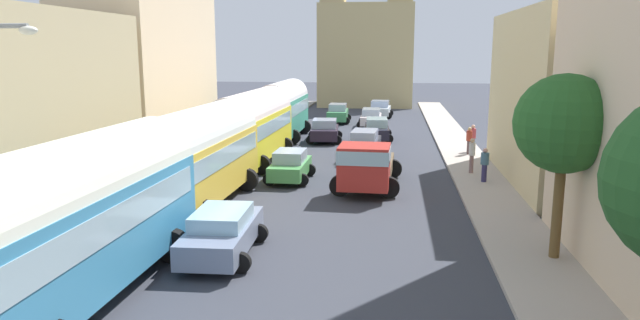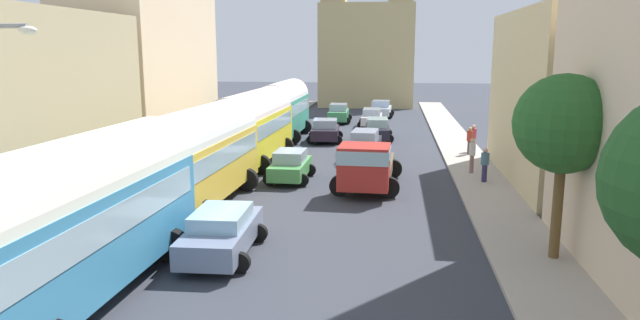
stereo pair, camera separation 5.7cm
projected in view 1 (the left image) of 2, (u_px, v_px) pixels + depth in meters
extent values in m
plane|color=#353842|center=(340.00, 157.00, 33.72)|extent=(154.00, 154.00, 0.00)
cube|color=gray|center=(221.00, 153.00, 34.60)|extent=(2.50, 70.00, 0.14)
cube|color=#ACA196|center=(465.00, 158.00, 32.81)|extent=(2.50, 70.00, 0.14)
cube|color=tan|center=(8.00, 114.00, 21.47)|extent=(5.71, 10.69, 7.68)
cube|color=beige|center=(144.00, 52.00, 32.07)|extent=(4.86, 11.21, 12.19)
cube|color=beige|center=(576.00, 99.00, 26.25)|extent=(5.80, 11.98, 8.00)
cube|color=tan|center=(366.00, 56.00, 63.81)|extent=(10.20, 7.70, 11.06)
cube|color=tan|center=(333.00, 36.00, 61.98)|extent=(2.62, 2.62, 15.26)
cube|color=tan|center=(399.00, 36.00, 61.10)|extent=(2.62, 2.62, 15.26)
cube|color=teal|center=(76.00, 236.00, 13.99)|extent=(2.71, 9.54, 2.42)
cylinder|color=silver|center=(72.00, 188.00, 13.76)|extent=(2.66, 9.34, 2.44)
cube|color=#99B7C6|center=(75.00, 215.00, 13.89)|extent=(2.74, 8.78, 0.77)
cylinder|color=black|center=(98.00, 242.00, 17.25)|extent=(1.00, 0.35, 1.00)
cylinder|color=black|center=(173.00, 246.00, 16.90)|extent=(1.00, 0.35, 1.00)
cube|color=gold|center=(199.00, 166.00, 22.77)|extent=(2.73, 8.88, 2.28)
cylinder|color=silver|center=(197.00, 138.00, 22.55)|extent=(2.68, 8.70, 2.41)
cube|color=#99B7C6|center=(198.00, 154.00, 22.68)|extent=(2.76, 8.18, 0.73)
cylinder|color=black|center=(197.00, 178.00, 25.81)|extent=(1.00, 0.35, 1.00)
cylinder|color=black|center=(247.00, 180.00, 25.46)|extent=(1.00, 0.35, 1.00)
cylinder|color=black|center=(141.00, 211.00, 20.52)|extent=(1.00, 0.35, 1.00)
cylinder|color=black|center=(203.00, 214.00, 20.16)|extent=(1.00, 0.35, 1.00)
cube|color=yellow|center=(253.00, 134.00, 31.54)|extent=(2.67, 9.44, 2.29)
cylinder|color=silver|center=(252.00, 113.00, 31.32)|extent=(2.62, 9.25, 2.41)
cube|color=#99B7C6|center=(253.00, 125.00, 31.44)|extent=(2.71, 8.69, 0.73)
cylinder|color=black|center=(247.00, 145.00, 34.75)|extent=(1.00, 0.35, 1.00)
cylinder|color=black|center=(285.00, 146.00, 34.41)|extent=(1.00, 0.35, 1.00)
cylinder|color=black|center=(216.00, 164.00, 29.10)|extent=(1.00, 0.35, 1.00)
cylinder|color=black|center=(261.00, 165.00, 28.76)|extent=(1.00, 0.35, 1.00)
cube|color=#378D72|center=(283.00, 115.00, 40.29)|extent=(2.37, 8.18, 2.40)
cylinder|color=silver|center=(283.00, 98.00, 40.06)|extent=(2.32, 8.01, 2.28)
cube|color=#99B7C6|center=(283.00, 107.00, 40.19)|extent=(2.41, 7.52, 0.77)
cylinder|color=black|center=(275.00, 126.00, 43.12)|extent=(1.00, 0.35, 1.00)
cylinder|color=black|center=(304.00, 127.00, 42.85)|extent=(1.00, 0.35, 1.00)
cylinder|color=black|center=(260.00, 136.00, 38.18)|extent=(1.00, 0.35, 1.00)
cylinder|color=black|center=(293.00, 137.00, 37.92)|extent=(1.00, 0.35, 1.00)
cube|color=#B02A23|center=(364.00, 166.00, 24.12)|extent=(2.19, 2.09, 1.82)
cube|color=#99B7C6|center=(364.00, 155.00, 24.02)|extent=(2.23, 2.17, 0.58)
cube|color=brown|center=(370.00, 166.00, 27.43)|extent=(2.28, 4.66, 0.55)
ellipsoid|color=beige|center=(375.00, 157.00, 26.78)|extent=(0.76, 0.88, 0.54)
ellipsoid|color=beige|center=(377.00, 151.00, 28.27)|extent=(1.20, 1.23, 0.57)
ellipsoid|color=beige|center=(379.00, 149.00, 28.81)|extent=(0.87, 0.74, 0.58)
ellipsoid|color=#EAE4C5|center=(363.00, 150.00, 26.22)|extent=(0.72, 0.93, 0.55)
cylinder|color=black|center=(389.00, 187.00, 24.27)|extent=(0.90, 0.31, 0.90)
cylinder|color=black|center=(340.00, 186.00, 24.61)|extent=(0.90, 0.31, 0.90)
cylinder|color=black|center=(393.00, 169.00, 28.10)|extent=(0.90, 0.31, 0.90)
cylinder|color=black|center=(350.00, 167.00, 28.44)|extent=(0.90, 0.31, 0.90)
cube|color=#2A2A32|center=(364.00, 147.00, 32.91)|extent=(1.84, 4.47, 0.81)
cube|color=#A0ACCE|center=(365.00, 135.00, 32.78)|extent=(1.52, 2.36, 0.58)
cylinder|color=black|center=(376.00, 158.00, 31.53)|extent=(0.60, 0.21, 0.60)
cylinder|color=black|center=(348.00, 157.00, 31.82)|extent=(0.60, 0.21, 0.60)
cylinder|color=black|center=(380.00, 150.00, 34.15)|extent=(0.60, 0.21, 0.60)
cylinder|color=black|center=(354.00, 149.00, 34.44)|extent=(0.60, 0.21, 0.60)
cube|color=#211E2C|center=(377.00, 131.00, 39.85)|extent=(1.82, 4.47, 0.69)
cube|color=#9EC0C9|center=(377.00, 122.00, 39.73)|extent=(1.53, 2.35, 0.56)
cylinder|color=black|center=(389.00, 139.00, 38.51)|extent=(0.60, 0.21, 0.60)
cylinder|color=black|center=(365.00, 138.00, 38.63)|extent=(0.60, 0.21, 0.60)
cylinder|color=black|center=(387.00, 133.00, 41.18)|extent=(0.60, 0.21, 0.60)
cylinder|color=black|center=(365.00, 133.00, 41.30)|extent=(0.60, 0.21, 0.60)
cube|color=silver|center=(371.00, 119.00, 46.77)|extent=(1.60, 4.15, 0.67)
cube|color=#A4B4C5|center=(371.00, 112.00, 46.66)|extent=(1.40, 2.16, 0.53)
cylinder|color=black|center=(380.00, 125.00, 45.48)|extent=(0.60, 0.21, 0.60)
cylinder|color=black|center=(360.00, 125.00, 45.68)|extent=(0.60, 0.21, 0.60)
cylinder|color=black|center=(381.00, 121.00, 47.99)|extent=(0.60, 0.21, 0.60)
cylinder|color=black|center=(362.00, 121.00, 48.18)|extent=(0.60, 0.21, 0.60)
cube|color=silver|center=(380.00, 111.00, 53.08)|extent=(1.96, 3.79, 0.71)
cube|color=#9EAFD1|center=(380.00, 104.00, 52.95)|extent=(1.66, 2.00, 0.59)
cylinder|color=black|center=(389.00, 116.00, 51.88)|extent=(0.60, 0.21, 0.60)
cylinder|color=black|center=(369.00, 115.00, 52.19)|extent=(0.60, 0.21, 0.60)
cylinder|color=black|center=(390.00, 113.00, 54.09)|extent=(0.60, 0.21, 0.60)
cylinder|color=black|center=(372.00, 113.00, 54.40)|extent=(0.60, 0.21, 0.60)
cube|color=gray|center=(222.00, 236.00, 17.41)|extent=(1.88, 4.33, 0.72)
cube|color=#96BCD1|center=(222.00, 217.00, 17.30)|extent=(1.60, 2.27, 0.45)
cylinder|color=black|center=(207.00, 232.00, 18.85)|extent=(0.60, 0.21, 0.60)
cylinder|color=black|center=(259.00, 233.00, 18.69)|extent=(0.60, 0.21, 0.60)
cylinder|color=black|center=(181.00, 261.00, 16.26)|extent=(0.60, 0.21, 0.60)
cylinder|color=black|center=(241.00, 263.00, 16.10)|extent=(0.60, 0.21, 0.60)
cube|color=#4B9A4E|center=(290.00, 168.00, 27.43)|extent=(1.58, 3.64, 0.66)
cube|color=#9AADBE|center=(290.00, 156.00, 27.32)|extent=(1.38, 1.90, 0.55)
cylinder|color=black|center=(279.00, 169.00, 28.68)|extent=(0.60, 0.21, 0.60)
cylinder|color=black|center=(310.00, 170.00, 28.48)|extent=(0.60, 0.21, 0.60)
cylinder|color=black|center=(269.00, 179.00, 26.50)|extent=(0.60, 0.21, 0.60)
cylinder|color=black|center=(302.00, 180.00, 26.29)|extent=(0.60, 0.21, 0.60)
cube|color=#281D2C|center=(325.00, 133.00, 39.06)|extent=(2.06, 3.86, 0.71)
cube|color=#A3B0CF|center=(325.00, 123.00, 38.94)|extent=(1.72, 2.05, 0.56)
cylinder|color=black|center=(313.00, 135.00, 40.31)|extent=(0.60, 0.21, 0.60)
cylinder|color=black|center=(338.00, 135.00, 40.22)|extent=(0.60, 0.21, 0.60)
cylinder|color=black|center=(310.00, 140.00, 38.04)|extent=(0.60, 0.21, 0.60)
cylinder|color=black|center=(337.00, 140.00, 37.94)|extent=(0.60, 0.21, 0.60)
cube|color=#459457|center=(338.00, 115.00, 49.33)|extent=(1.74, 4.12, 0.78)
cube|color=#A4AFC2|center=(338.00, 107.00, 49.20)|extent=(1.49, 2.16, 0.57)
cylinder|color=black|center=(330.00, 117.00, 50.71)|extent=(0.60, 0.21, 0.60)
cylinder|color=black|center=(348.00, 117.00, 50.55)|extent=(0.60, 0.21, 0.60)
cylinder|color=black|center=(327.00, 121.00, 48.24)|extent=(0.60, 0.21, 0.60)
cylinder|color=black|center=(346.00, 121.00, 48.08)|extent=(0.60, 0.21, 0.60)
cylinder|color=#2C2953|center=(484.00, 183.00, 26.72)|extent=(0.21, 0.21, 0.14)
cylinder|color=#2C2953|center=(484.00, 173.00, 26.63)|extent=(0.35, 0.35, 0.82)
cylinder|color=#3E647B|center=(485.00, 159.00, 26.50)|extent=(0.53, 0.53, 0.55)
sphere|color=tan|center=(485.00, 150.00, 26.43)|extent=(0.22, 0.22, 0.22)
cylinder|color=#513C3F|center=(468.00, 155.00, 33.77)|extent=(0.19, 0.19, 0.14)
cylinder|color=#513C3F|center=(469.00, 147.00, 33.68)|extent=(0.32, 0.32, 0.80)
cylinder|color=#A43828|center=(469.00, 136.00, 33.55)|extent=(0.49, 0.49, 0.59)
sphere|color=tan|center=(470.00, 129.00, 33.47)|extent=(0.22, 0.22, 0.22)
cylinder|color=#816261|center=(471.00, 174.00, 28.62)|extent=(0.17, 0.17, 0.14)
cylinder|color=#816261|center=(471.00, 164.00, 28.52)|extent=(0.29, 0.29, 0.89)
cylinder|color=silver|center=(472.00, 149.00, 28.38)|extent=(0.44, 0.44, 0.64)
sphere|color=tan|center=(473.00, 140.00, 28.29)|extent=(0.23, 0.23, 0.23)
cylinder|color=slate|center=(472.00, 152.00, 34.66)|extent=(0.21, 0.21, 0.14)
cylinder|color=slate|center=(472.00, 145.00, 34.57)|extent=(0.34, 0.34, 0.81)
cylinder|color=#90353E|center=(473.00, 133.00, 34.44)|extent=(0.53, 0.53, 0.59)
sphere|color=tan|center=(473.00, 127.00, 34.36)|extent=(0.24, 0.24, 0.24)
ellipsoid|color=silver|center=(28.00, 30.00, 12.71)|extent=(0.44, 0.28, 0.20)
cylinder|color=brown|center=(557.00, 212.00, 16.75)|extent=(0.30, 0.30, 3.07)
sphere|color=#255A24|center=(565.00, 124.00, 16.26)|extent=(2.86, 2.86, 2.86)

